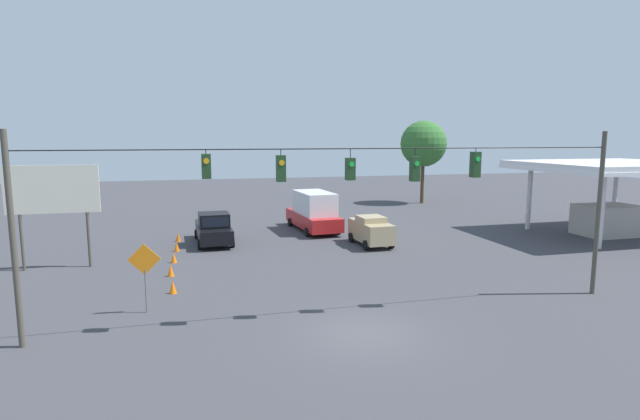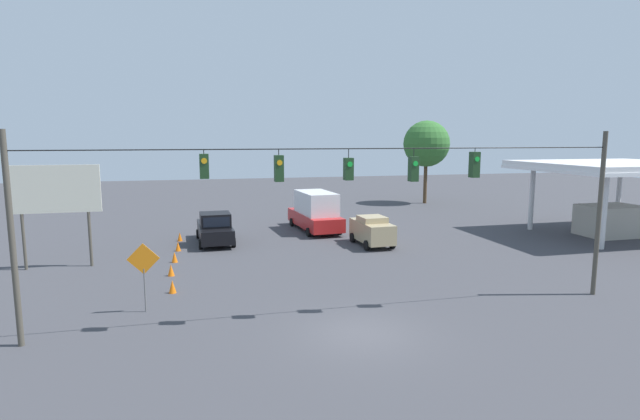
% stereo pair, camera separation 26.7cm
% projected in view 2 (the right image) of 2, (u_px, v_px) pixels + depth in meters
% --- Properties ---
extents(ground_plane, '(140.00, 140.00, 0.00)m').
position_uv_depth(ground_plane, '(362.00, 334.00, 18.01)').
color(ground_plane, '#3D3D42').
extents(overhead_signal_span, '(23.39, 0.38, 7.29)m').
position_uv_depth(overhead_signal_span, '(350.00, 196.00, 19.07)').
color(overhead_signal_span, '#4C473D').
rests_on(overhead_signal_span, ground_plane).
extents(box_truck_red_oncoming_deep, '(3.02, 7.05, 2.98)m').
position_uv_depth(box_truck_red_oncoming_deep, '(315.00, 211.00, 37.74)').
color(box_truck_red_oncoming_deep, red).
rests_on(box_truck_red_oncoming_deep, ground_plane).
extents(sedan_tan_oncoming_far, '(2.09, 4.03, 1.93)m').
position_uv_depth(sedan_tan_oncoming_far, '(372.00, 230.00, 32.59)').
color(sedan_tan_oncoming_far, tan).
rests_on(sedan_tan_oncoming_far, ground_plane).
extents(pickup_truck_black_withflow_far, '(2.46, 5.57, 2.12)m').
position_uv_depth(pickup_truck_black_withflow_far, '(215.00, 229.00, 33.29)').
color(pickup_truck_black_withflow_far, black).
rests_on(pickup_truck_black_withflow_far, ground_plane).
extents(traffic_cone_nearest, '(0.34, 0.34, 0.61)m').
position_uv_depth(traffic_cone_nearest, '(172.00, 286.00, 22.66)').
color(traffic_cone_nearest, orange).
rests_on(traffic_cone_nearest, ground_plane).
extents(traffic_cone_second, '(0.34, 0.34, 0.61)m').
position_uv_depth(traffic_cone_second, '(171.00, 270.00, 25.47)').
color(traffic_cone_second, orange).
rests_on(traffic_cone_second, ground_plane).
extents(traffic_cone_third, '(0.34, 0.34, 0.61)m').
position_uv_depth(traffic_cone_third, '(175.00, 257.00, 28.23)').
color(traffic_cone_third, orange).
rests_on(traffic_cone_third, ground_plane).
extents(traffic_cone_fourth, '(0.34, 0.34, 0.61)m').
position_uv_depth(traffic_cone_fourth, '(178.00, 246.00, 31.05)').
color(traffic_cone_fourth, orange).
rests_on(traffic_cone_fourth, ground_plane).
extents(traffic_cone_fifth, '(0.34, 0.34, 0.61)m').
position_uv_depth(traffic_cone_fifth, '(180.00, 237.00, 34.05)').
color(traffic_cone_fifth, orange).
rests_on(traffic_cone_fifth, ground_plane).
extents(gas_station, '(11.57, 10.08, 5.29)m').
position_uv_depth(gas_station, '(614.00, 182.00, 35.43)').
color(gas_station, silver).
rests_on(gas_station, ground_plane).
extents(roadside_billboard, '(4.66, 0.16, 5.58)m').
position_uv_depth(roadside_billboard, '(54.00, 194.00, 26.52)').
color(roadside_billboard, '#4C473D').
rests_on(roadside_billboard, ground_plane).
extents(work_zone_sign, '(1.27, 0.06, 2.84)m').
position_uv_depth(work_zone_sign, '(144.00, 264.00, 19.98)').
color(work_zone_sign, slate).
rests_on(work_zone_sign, ground_plane).
extents(tree_horizon_left, '(4.88, 4.88, 8.80)m').
position_uv_depth(tree_horizon_left, '(426.00, 144.00, 52.81)').
color(tree_horizon_left, '#4C3823').
rests_on(tree_horizon_left, ground_plane).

